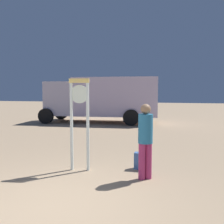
{
  "coord_description": "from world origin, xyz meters",
  "views": [
    {
      "loc": [
        1.96,
        -3.27,
        1.86
      ],
      "look_at": [
        -0.09,
        4.51,
        1.2
      ],
      "focal_mm": 38.79,
      "sensor_mm": 36.0,
      "label": 1
    }
  ],
  "objects_px": {
    "standing_clock": "(80,114)",
    "box_truck_near": "(103,97)",
    "backpack": "(141,161)",
    "person_near_clock": "(145,137)"
  },
  "relations": [
    {
      "from": "standing_clock",
      "to": "box_truck_near",
      "type": "distance_m",
      "value": 9.2
    },
    {
      "from": "standing_clock",
      "to": "box_truck_near",
      "type": "height_order",
      "value": "box_truck_near"
    },
    {
      "from": "standing_clock",
      "to": "person_near_clock",
      "type": "xyz_separation_m",
      "value": [
        1.58,
        -0.2,
        -0.45
      ]
    },
    {
      "from": "standing_clock",
      "to": "backpack",
      "type": "relative_size",
      "value": 5.41
    },
    {
      "from": "standing_clock",
      "to": "backpack",
      "type": "xyz_separation_m",
      "value": [
        1.41,
        0.45,
        -1.15
      ]
    },
    {
      "from": "box_truck_near",
      "to": "person_near_clock",
      "type": "bearing_deg",
      "value": -68.01
    },
    {
      "from": "standing_clock",
      "to": "backpack",
      "type": "distance_m",
      "value": 1.87
    },
    {
      "from": "backpack",
      "to": "box_truck_near",
      "type": "xyz_separation_m",
      "value": [
        -3.52,
        8.51,
        1.34
      ]
    },
    {
      "from": "person_near_clock",
      "to": "backpack",
      "type": "bearing_deg",
      "value": 105.02
    },
    {
      "from": "standing_clock",
      "to": "person_near_clock",
      "type": "distance_m",
      "value": 1.65
    }
  ]
}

